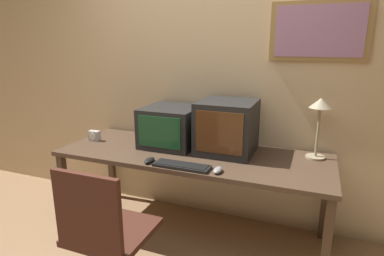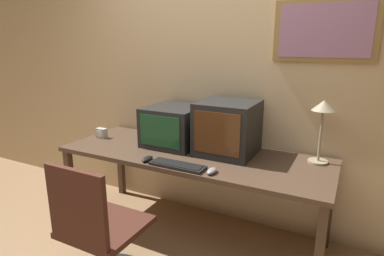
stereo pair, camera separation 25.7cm
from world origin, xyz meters
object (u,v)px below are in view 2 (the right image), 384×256
(monitor_left, at_px, (174,126))
(keyboard_main, at_px, (178,165))
(mouse_far_corner, at_px, (147,159))
(office_chair, at_px, (99,237))
(desk_lamp, at_px, (323,115))
(mouse_near_keyboard, at_px, (212,171))
(desk_clock, at_px, (102,133))
(monitor_right, at_px, (228,128))

(monitor_left, relative_size, keyboard_main, 1.15)
(mouse_far_corner, distance_m, office_chair, 0.65)
(desk_lamp, bearing_deg, monitor_left, -174.94)
(mouse_near_keyboard, distance_m, mouse_far_corner, 0.53)
(keyboard_main, xyz_separation_m, office_chair, (-0.30, -0.53, -0.37))
(desk_clock, bearing_deg, keyboard_main, -17.24)
(monitor_left, relative_size, desk_clock, 4.73)
(keyboard_main, height_order, mouse_near_keyboard, mouse_near_keyboard)
(keyboard_main, height_order, office_chair, office_chair)
(mouse_near_keyboard, distance_m, desk_clock, 1.32)
(monitor_left, relative_size, mouse_near_keyboard, 4.28)
(desk_lamp, bearing_deg, office_chair, -137.63)
(monitor_right, relative_size, desk_lamp, 0.97)
(mouse_far_corner, height_order, desk_lamp, desk_lamp)
(monitor_right, distance_m, mouse_far_corner, 0.68)
(desk_clock, relative_size, desk_lamp, 0.21)
(desk_clock, height_order, office_chair, office_chair)
(keyboard_main, height_order, mouse_far_corner, mouse_far_corner)
(mouse_far_corner, height_order, office_chair, office_chair)
(mouse_far_corner, bearing_deg, monitor_right, 44.06)
(mouse_near_keyboard, xyz_separation_m, desk_lamp, (0.63, 0.56, 0.35))
(desk_clock, bearing_deg, mouse_far_corner, -22.91)
(monitor_left, bearing_deg, mouse_far_corner, -86.64)
(monitor_right, distance_m, desk_clock, 1.24)
(mouse_far_corner, relative_size, desk_clock, 1.16)
(monitor_left, height_order, monitor_right, monitor_right)
(monitor_right, height_order, mouse_far_corner, monitor_right)
(keyboard_main, relative_size, mouse_far_corner, 3.54)
(mouse_near_keyboard, xyz_separation_m, mouse_far_corner, (-0.53, -0.01, -0.00))
(desk_clock, bearing_deg, desk_lamp, 7.40)
(office_chair, bearing_deg, desk_clock, 130.43)
(keyboard_main, relative_size, desk_clock, 4.11)
(keyboard_main, xyz_separation_m, mouse_near_keyboard, (0.27, 0.00, 0.01))
(keyboard_main, bearing_deg, monitor_left, 122.61)
(keyboard_main, height_order, desk_lamp, desk_lamp)
(monitor_left, height_order, mouse_far_corner, monitor_left)
(keyboard_main, distance_m, mouse_far_corner, 0.27)
(monitor_left, bearing_deg, office_chair, -90.23)
(monitor_left, relative_size, desk_lamp, 1.01)
(desk_clock, bearing_deg, mouse_near_keyboard, -13.61)
(mouse_far_corner, height_order, desk_clock, desk_clock)
(mouse_near_keyboard, bearing_deg, desk_lamp, 41.70)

